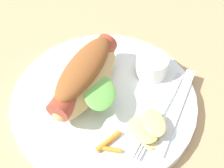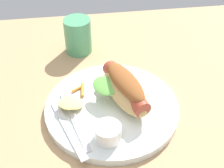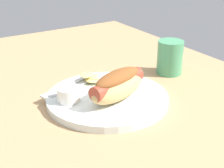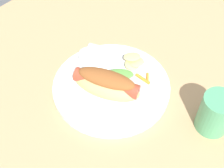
{
  "view_description": "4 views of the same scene",
  "coord_description": "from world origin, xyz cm",
  "px_view_note": "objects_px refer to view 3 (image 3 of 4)",
  "views": [
    {
      "loc": [
        16.33,
        -21.66,
        39.39
      ],
      "look_at": [
        -3.21,
        -1.1,
        4.39
      ],
      "focal_mm": 51.09,
      "sensor_mm": 36.0,
      "label": 1
    },
    {
      "loc": [
        2.27,
        41.1,
        44.66
      ],
      "look_at": [
        -4.08,
        -3.22,
        6.24
      ],
      "focal_mm": 47.82,
      "sensor_mm": 36.0,
      "label": 2
    },
    {
      "loc": [
        -60.67,
        32.35,
        34.33
      ],
      "look_at": [
        -3.76,
        -3.47,
        3.92
      ],
      "focal_mm": 52.86,
      "sensor_mm": 36.0,
      "label": 3
    },
    {
      "loc": [
        -38.95,
        -30.87,
        55.13
      ],
      "look_at": [
        -5.4,
        -3.55,
        4.05
      ],
      "focal_mm": 48.23,
      "sensor_mm": 36.0,
      "label": 4
    }
  ],
  "objects_px": {
    "carrot_garnish": "(112,80)",
    "hot_dog": "(118,85)",
    "sauce_ramekin": "(68,94)",
    "knife": "(68,85)",
    "drinking_cup": "(170,57)",
    "fork": "(77,86)",
    "plate": "(107,98)",
    "chips_pile": "(90,78)"
  },
  "relations": [
    {
      "from": "drinking_cup",
      "to": "carrot_garnish",
      "type": "bearing_deg",
      "value": 88.18
    },
    {
      "from": "hot_dog",
      "to": "fork",
      "type": "relative_size",
      "value": 1.03
    },
    {
      "from": "hot_dog",
      "to": "sauce_ramekin",
      "type": "xyz_separation_m",
      "value": [
        0.05,
        0.1,
        -0.02
      ]
    },
    {
      "from": "hot_dog",
      "to": "sauce_ramekin",
      "type": "bearing_deg",
      "value": 136.16
    },
    {
      "from": "plate",
      "to": "chips_pile",
      "type": "distance_m",
      "value": 0.09
    },
    {
      "from": "sauce_ramekin",
      "to": "fork",
      "type": "distance_m",
      "value": 0.08
    },
    {
      "from": "sauce_ramekin",
      "to": "drinking_cup",
      "type": "bearing_deg",
      "value": -83.67
    },
    {
      "from": "fork",
      "to": "drinking_cup",
      "type": "height_order",
      "value": "drinking_cup"
    },
    {
      "from": "knife",
      "to": "chips_pile",
      "type": "distance_m",
      "value": 0.06
    },
    {
      "from": "fork",
      "to": "knife",
      "type": "bearing_deg",
      "value": 125.04
    },
    {
      "from": "sauce_ramekin",
      "to": "drinking_cup",
      "type": "distance_m",
      "value": 0.32
    },
    {
      "from": "fork",
      "to": "knife",
      "type": "height_order",
      "value": "same"
    },
    {
      "from": "carrot_garnish",
      "to": "hot_dog",
      "type": "bearing_deg",
      "value": 154.5
    },
    {
      "from": "fork",
      "to": "drinking_cup",
      "type": "relative_size",
      "value": 1.76
    },
    {
      "from": "hot_dog",
      "to": "carrot_garnish",
      "type": "bearing_deg",
      "value": 46.89
    },
    {
      "from": "drinking_cup",
      "to": "sauce_ramekin",
      "type": "bearing_deg",
      "value": 96.33
    },
    {
      "from": "chips_pile",
      "to": "drinking_cup",
      "type": "xyz_separation_m",
      "value": [
        -0.03,
        -0.23,
        0.02
      ]
    },
    {
      "from": "sauce_ramekin",
      "to": "knife",
      "type": "relative_size",
      "value": 0.31
    },
    {
      "from": "sauce_ramekin",
      "to": "hot_dog",
      "type": "bearing_deg",
      "value": -116.23
    },
    {
      "from": "plate",
      "to": "chips_pile",
      "type": "xyz_separation_m",
      "value": [
        0.08,
        -0.0,
        0.02
      ]
    },
    {
      "from": "carrot_garnish",
      "to": "drinking_cup",
      "type": "height_order",
      "value": "drinking_cup"
    },
    {
      "from": "plate",
      "to": "carrot_garnish",
      "type": "height_order",
      "value": "carrot_garnish"
    },
    {
      "from": "plate",
      "to": "drinking_cup",
      "type": "relative_size",
      "value": 3.03
    },
    {
      "from": "hot_dog",
      "to": "carrot_garnish",
      "type": "distance_m",
      "value": 0.1
    },
    {
      "from": "knife",
      "to": "carrot_garnish",
      "type": "distance_m",
      "value": 0.11
    },
    {
      "from": "plate",
      "to": "knife",
      "type": "xyz_separation_m",
      "value": [
        0.09,
        0.06,
        0.01
      ]
    },
    {
      "from": "carrot_garnish",
      "to": "fork",
      "type": "bearing_deg",
      "value": 79.46
    },
    {
      "from": "hot_dog",
      "to": "plate",
      "type": "bearing_deg",
      "value": 90.73
    },
    {
      "from": "fork",
      "to": "sauce_ramekin",
      "type": "bearing_deg",
      "value": -144.95
    },
    {
      "from": "hot_dog",
      "to": "sauce_ramekin",
      "type": "distance_m",
      "value": 0.11
    },
    {
      "from": "hot_dog",
      "to": "carrot_garnish",
      "type": "relative_size",
      "value": 4.08
    },
    {
      "from": "drinking_cup",
      "to": "chips_pile",
      "type": "bearing_deg",
      "value": 82.49
    },
    {
      "from": "plate",
      "to": "drinking_cup",
      "type": "xyz_separation_m",
      "value": [
        0.05,
        -0.23,
        0.04
      ]
    },
    {
      "from": "hot_dog",
      "to": "drinking_cup",
      "type": "distance_m",
      "value": 0.24
    },
    {
      "from": "plate",
      "to": "fork",
      "type": "relative_size",
      "value": 1.72
    },
    {
      "from": "chips_pile",
      "to": "carrot_garnish",
      "type": "height_order",
      "value": "chips_pile"
    },
    {
      "from": "knife",
      "to": "drinking_cup",
      "type": "height_order",
      "value": "drinking_cup"
    },
    {
      "from": "plate",
      "to": "knife",
      "type": "relative_size",
      "value": 1.72
    },
    {
      "from": "sauce_ramekin",
      "to": "knife",
      "type": "height_order",
      "value": "sauce_ramekin"
    },
    {
      "from": "sauce_ramekin",
      "to": "chips_pile",
      "type": "height_order",
      "value": "sauce_ramekin"
    },
    {
      "from": "sauce_ramekin",
      "to": "fork",
      "type": "bearing_deg",
      "value": -39.83
    },
    {
      "from": "plate",
      "to": "fork",
      "type": "distance_m",
      "value": 0.09
    }
  ]
}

